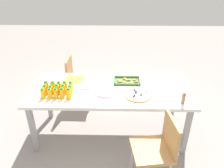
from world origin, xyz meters
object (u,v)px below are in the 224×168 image
party_table (110,93)px  juice_bottle_7 (57,90)px  juice_bottle_8 (63,90)px  juice_bottle_13 (65,87)px  napkin_stack (85,86)px  juice_bottle_1 (50,94)px  juice_bottle_12 (59,87)px  juice_bottle_14 (71,87)px  juice_bottle_2 (56,93)px  plate_stack (106,93)px  chair_near_right (158,146)px  juice_bottle_3 (62,93)px  cardboard_tube (184,98)px  chair_far_left (77,77)px  juice_bottle_4 (69,94)px  juice_bottle_5 (45,90)px  snack_tray (127,81)px  juice_bottle_6 (51,90)px  paper_folder (75,79)px  juice_bottle_10 (47,87)px  juice_bottle_0 (43,94)px  fruit_pizza (138,95)px  juice_bottle_9 (70,91)px  juice_bottle_11 (53,87)px

party_table → juice_bottle_7: 0.67m
juice_bottle_8 → juice_bottle_13: (0.01, 0.08, -0.00)m
juice_bottle_7 → juice_bottle_13: same height
napkin_stack → party_table: bearing=-6.3°
juice_bottle_1 → juice_bottle_12: (0.08, 0.15, 0.00)m
juice_bottle_14 → juice_bottle_2: bearing=-136.1°
juice_bottle_8 → plate_stack: juice_bottle_8 is taller
chair_near_right → juice_bottle_3: bearing=56.3°
cardboard_tube → plate_stack: bearing=167.7°
chair_far_left → juice_bottle_2: size_ratio=6.04×
juice_bottle_4 → napkin_stack: size_ratio=0.95×
juice_bottle_5 → snack_tray: size_ratio=0.39×
juice_bottle_6 → paper_folder: juice_bottle_6 is taller
juice_bottle_5 → juice_bottle_3: bearing=-18.3°
party_table → juice_bottle_8: (-0.56, -0.16, 0.13)m
juice_bottle_1 → juice_bottle_10: juice_bottle_10 is taller
juice_bottle_3 → juice_bottle_8: (-0.00, 0.07, 0.00)m
juice_bottle_6 → juice_bottle_2: bearing=-42.4°
juice_bottle_7 → juice_bottle_6: bearing=-174.8°
juice_bottle_6 → juice_bottle_12: size_ratio=0.90×
juice_bottle_0 → juice_bottle_3: (0.23, 0.00, 0.00)m
juice_bottle_10 → fruit_pizza: bearing=-3.8°
juice_bottle_2 → juice_bottle_8: bearing=45.5°
juice_bottle_0 → cardboard_tube: size_ratio=0.91×
chair_far_left → juice_bottle_13: juice_bottle_13 is taller
juice_bottle_14 → fruit_pizza: (0.82, -0.08, -0.06)m
chair_far_left → snack_tray: bearing=54.4°
snack_tray → juice_bottle_13: bearing=-161.2°
juice_bottle_1 → fruit_pizza: bearing=4.2°
party_table → juice_bottle_9: size_ratio=15.42×
juice_bottle_3 → juice_bottle_4: size_ratio=0.99×
juice_bottle_0 → juice_bottle_6: 0.10m
paper_folder → juice_bottle_3: bearing=-97.6°
juice_bottle_6 → fruit_pizza: 1.06m
chair_far_left → napkin_stack: bearing=18.8°
juice_bottle_7 → cardboard_tube: cardboard_tube is taller
chair_near_right → fruit_pizza: 0.67m
chair_far_left → juice_bottle_3: bearing=1.4°
cardboard_tube → juice_bottle_1: bearing=177.2°
chair_near_right → juice_bottle_7: (-1.16, 0.60, 0.31)m
juice_bottle_6 → cardboard_tube: 1.56m
party_table → paper_folder: paper_folder is taller
juice_bottle_5 → juice_bottle_12: 0.17m
juice_bottle_0 → juice_bottle_1: size_ratio=0.95×
chair_far_left → fruit_pizza: size_ratio=2.56×
juice_bottle_8 → plate_stack: (0.51, 0.04, -0.06)m
chair_far_left → juice_bottle_10: (-0.22, -0.86, 0.31)m
party_table → juice_bottle_13: bearing=-171.5°
juice_bottle_0 → juice_bottle_11: 0.17m
cardboard_tube → paper_folder: (-1.34, 0.57, -0.07)m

